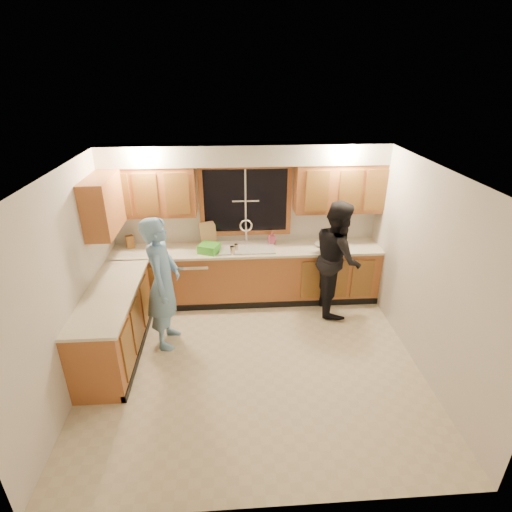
{
  "coord_description": "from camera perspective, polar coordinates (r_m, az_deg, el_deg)",
  "views": [
    {
      "loc": [
        -0.24,
        -4.1,
        3.48
      ],
      "look_at": [
        0.08,
        0.65,
        1.23
      ],
      "focal_mm": 28.0,
      "sensor_mm": 36.0,
      "label": 1
    }
  ],
  "objects": [
    {
      "name": "floor",
      "position": [
        5.38,
        -0.39,
        -14.95
      ],
      "size": [
        4.2,
        4.2,
        0.0
      ],
      "primitive_type": "plane",
      "color": "beige",
      "rests_on": "ground"
    },
    {
      "name": "dishwasher",
      "position": [
        6.49,
        -8.8,
        -3.23
      ],
      "size": [
        0.6,
        0.56,
        0.82
      ],
      "primitive_type": "cube",
      "color": "silver",
      "rests_on": "floor"
    },
    {
      "name": "wall_left",
      "position": [
        5.02,
        -25.15,
        -3.65
      ],
      "size": [
        0.0,
        3.8,
        3.8
      ],
      "primitive_type": "plane",
      "rotation": [
        1.57,
        0.0,
        1.57
      ],
      "color": "silver",
      "rests_on": "ground"
    },
    {
      "name": "wall_back",
      "position": [
        6.41,
        -1.48,
        4.93
      ],
      "size": [
        4.2,
        0.0,
        4.2
      ],
      "primitive_type": "plane",
      "rotation": [
        1.57,
        0.0,
        0.0
      ],
      "color": "silver",
      "rests_on": "ground"
    },
    {
      "name": "ceiling",
      "position": [
        4.22,
        -0.49,
        11.91
      ],
      "size": [
        4.2,
        4.2,
        0.0
      ],
      "primitive_type": "plane",
      "rotation": [
        3.14,
        0.0,
        0.0
      ],
      "color": "silver"
    },
    {
      "name": "upper_cabinets_left",
      "position": [
        6.18,
        -14.95,
        8.92
      ],
      "size": [
        1.35,
        0.33,
        0.75
      ],
      "primitive_type": "cube",
      "color": "#AA6031",
      "rests_on": "wall_back"
    },
    {
      "name": "countertop_back",
      "position": [
        6.25,
        -1.31,
        0.91
      ],
      "size": [
        4.2,
        0.63,
        0.04
      ],
      "primitive_type": "cube",
      "color": "beige",
      "rests_on": "base_cabinets_back"
    },
    {
      "name": "man",
      "position": [
        5.38,
        -13.13,
        -3.85
      ],
      "size": [
        0.49,
        0.7,
        1.84
      ],
      "primitive_type": "imported",
      "rotation": [
        0.0,
        0.0,
        1.49
      ],
      "color": "#6D9FCE",
      "rests_on": "floor"
    },
    {
      "name": "cutting_board",
      "position": [
        6.39,
        -6.87,
        3.28
      ],
      "size": [
        0.29,
        0.2,
        0.36
      ],
      "primitive_type": "cube",
      "rotation": [
        -0.21,
        0.0,
        0.43
      ],
      "color": "tan",
      "rests_on": "countertop_back"
    },
    {
      "name": "base_cabinets_left",
      "position": [
        5.61,
        -19.57,
        -9.17
      ],
      "size": [
        0.6,
        1.9,
        0.88
      ],
      "primitive_type": "cube",
      "color": "#AA6031",
      "rests_on": "ground"
    },
    {
      "name": "wall_right",
      "position": [
        5.22,
        23.24,
        -2.17
      ],
      "size": [
        0.0,
        3.8,
        3.8
      ],
      "primitive_type": "plane",
      "rotation": [
        1.57,
        0.0,
        -1.57
      ],
      "color": "silver",
      "rests_on": "ground"
    },
    {
      "name": "dish_crate",
      "position": [
        6.13,
        -6.73,
        1.12
      ],
      "size": [
        0.36,
        0.35,
        0.13
      ],
      "primitive_type": "cube",
      "rotation": [
        0.0,
        0.0,
        -0.4
      ],
      "color": "green",
      "rests_on": "countertop_back"
    },
    {
      "name": "soap_bottle",
      "position": [
        6.37,
        2.26,
        2.61
      ],
      "size": [
        0.12,
        0.12,
        0.21
      ],
      "primitive_type": "imported",
      "rotation": [
        0.0,
        0.0,
        0.27
      ],
      "color": "#D55174",
      "rests_on": "countertop_back"
    },
    {
      "name": "soffit",
      "position": [
        5.94,
        -1.52,
        14.33
      ],
      "size": [
        4.2,
        0.35,
        0.3
      ],
      "primitive_type": "cube",
      "color": "beige",
      "rests_on": "wall_back"
    },
    {
      "name": "can_right",
      "position": [
        6.13,
        -2.87,
        1.18
      ],
      "size": [
        0.07,
        0.07,
        0.12
      ],
      "primitive_type": "cylinder",
      "rotation": [
        0.0,
        0.0,
        0.12
      ],
      "color": "tan",
      "rests_on": "countertop_back"
    },
    {
      "name": "woman",
      "position": [
        6.14,
        11.53,
        -0.25
      ],
      "size": [
        0.7,
        0.89,
        1.77
      ],
      "primitive_type": "imported",
      "rotation": [
        0.0,
        0.0,
        1.53
      ],
      "color": "black",
      "rests_on": "floor"
    },
    {
      "name": "bowl",
      "position": [
        6.4,
        9.22,
        1.61
      ],
      "size": [
        0.2,
        0.2,
        0.05
      ],
      "primitive_type": "imported",
      "rotation": [
        0.0,
        0.0,
        0.04
      ],
      "color": "silver",
      "rests_on": "countertop_back"
    },
    {
      "name": "stove",
      "position": [
        5.16,
        -21.13,
        -12.62
      ],
      "size": [
        0.58,
        0.75,
        0.9
      ],
      "primitive_type": "cube",
      "color": "silver",
      "rests_on": "floor"
    },
    {
      "name": "base_cabinets_back",
      "position": [
        6.47,
        -1.28,
        -2.75
      ],
      "size": [
        4.2,
        0.6,
        0.88
      ],
      "primitive_type": "cube",
      "color": "#AA6031",
      "rests_on": "ground"
    },
    {
      "name": "can_left",
      "position": [
        6.02,
        -3.39,
        0.78
      ],
      "size": [
        0.08,
        0.08,
        0.13
      ],
      "primitive_type": "cylinder",
      "rotation": [
        0.0,
        0.0,
        -0.13
      ],
      "color": "tan",
      "rests_on": "countertop_back"
    },
    {
      "name": "countertop_left",
      "position": [
        5.37,
        -20.12,
        -5.11
      ],
      "size": [
        0.63,
        1.9,
        0.04
      ],
      "primitive_type": "cube",
      "color": "beige",
      "rests_on": "base_cabinets_left"
    },
    {
      "name": "sink",
      "position": [
        6.28,
        -1.32,
        0.7
      ],
      "size": [
        0.86,
        0.52,
        0.57
      ],
      "color": "silver",
      "rests_on": "countertop_back"
    },
    {
      "name": "upper_cabinets_right",
      "position": [
        6.29,
        11.79,
        9.53
      ],
      "size": [
        1.35,
        0.33,
        0.75
      ],
      "primitive_type": "cube",
      "color": "#AA6031",
      "rests_on": "wall_back"
    },
    {
      "name": "knife_block",
      "position": [
        6.53,
        -17.55,
        1.95
      ],
      "size": [
        0.14,
        0.13,
        0.2
      ],
      "primitive_type": "cube",
      "rotation": [
        0.0,
        0.0,
        0.51
      ],
      "color": "brown",
      "rests_on": "countertop_back"
    },
    {
      "name": "upper_cabinets_return",
      "position": [
        5.73,
        -21.03,
        6.83
      ],
      "size": [
        0.33,
        0.9,
        0.75
      ],
      "primitive_type": "cube",
      "color": "#AA6031",
      "rests_on": "wall_left"
    },
    {
      "name": "window_frame",
      "position": [
        6.29,
        -1.51,
        7.89
      ],
      "size": [
        1.44,
        0.03,
        1.14
      ],
      "color": "black",
      "rests_on": "wall_back"
    }
  ]
}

